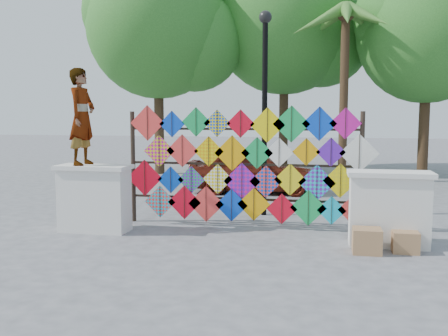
{
  "coord_description": "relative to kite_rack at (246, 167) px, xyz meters",
  "views": [
    {
      "loc": [
        1.59,
        -8.96,
        2.24
      ],
      "look_at": [
        -0.33,
        0.6,
        1.19
      ],
      "focal_mm": 40.0,
      "sensor_mm": 36.0,
      "label": 1
    }
  ],
  "objects": [
    {
      "name": "cardboard_box_far",
      "position": [
        2.83,
        -1.3,
        -1.03
      ],
      "size": [
        0.42,
        0.38,
        0.35
      ],
      "primitive_type": "cube",
      "color": "tan",
      "rests_on": "ground"
    },
    {
      "name": "parapet_right",
      "position": [
        2.6,
        -0.92,
        -0.56
      ],
      "size": [
        1.4,
        0.65,
        1.28
      ],
      "color": "white",
      "rests_on": "ground"
    },
    {
      "name": "tree_west",
      "position": [
        -4.5,
        8.31,
        4.17
      ],
      "size": [
        5.85,
        5.2,
        8.01
      ],
      "color": "#46331E",
      "rests_on": "ground"
    },
    {
      "name": "cardboard_box_near",
      "position": [
        2.21,
        -1.48,
        -1.0
      ],
      "size": [
        0.46,
        0.4,
        0.4
      ],
      "primitive_type": "cube",
      "color": "tan",
      "rests_on": "ground"
    },
    {
      "name": "ground",
      "position": [
        -0.1,
        -0.72,
        -1.21
      ],
      "size": [
        80.0,
        80.0,
        0.0
      ],
      "primitive_type": "plane",
      "color": "gray",
      "rests_on": "ground"
    },
    {
      "name": "kite_rack",
      "position": [
        0.0,
        0.0,
        0.0
      ],
      "size": [
        4.99,
        0.24,
        2.43
      ],
      "color": "black",
      "rests_on": "ground"
    },
    {
      "name": "parapet_left",
      "position": [
        -2.8,
        -0.92,
        -0.56
      ],
      "size": [
        1.4,
        0.65,
        1.28
      ],
      "color": "white",
      "rests_on": "ground"
    },
    {
      "name": "palm_tree",
      "position": [
        2.1,
        7.28,
        3.75
      ],
      "size": [
        3.62,
        3.62,
        5.83
      ],
      "color": "#46331E",
      "rests_on": "ground"
    },
    {
      "name": "tree_east",
      "position": [
        5.0,
        8.81,
        3.78
      ],
      "size": [
        5.4,
        4.8,
        7.42
      ],
      "color": "#46331E",
      "rests_on": "ground"
    },
    {
      "name": "vendor_woman",
      "position": [
        -3.0,
        -0.92,
        0.99
      ],
      "size": [
        0.49,
        0.7,
        1.83
      ],
      "primitive_type": "imported",
      "rotation": [
        0.0,
        0.0,
        1.49
      ],
      "color": "#99999E",
      "rests_on": "parapet_left"
    },
    {
      "name": "lamppost",
      "position": [
        0.2,
        1.28,
        1.49
      ],
      "size": [
        0.28,
        0.28,
        4.46
      ],
      "color": "black",
      "rests_on": "ground"
    },
    {
      "name": "sedan",
      "position": [
        -0.49,
        4.43,
        -0.57
      ],
      "size": [
        3.83,
        1.78,
        1.27
      ],
      "primitive_type": "imported",
      "rotation": [
        0.0,
        0.0,
        1.65
      ],
      "color": "#611C10",
      "rests_on": "ground"
    },
    {
      "name": "tree_mid",
      "position": [
        0.01,
        10.31,
        4.57
      ],
      "size": [
        6.3,
        5.6,
        8.61
      ],
      "color": "#46331E",
      "rests_on": "ground"
    }
  ]
}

